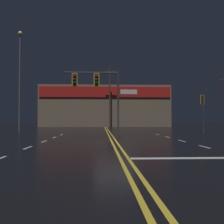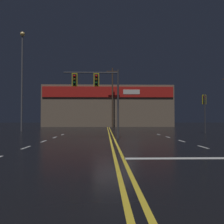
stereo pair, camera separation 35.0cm
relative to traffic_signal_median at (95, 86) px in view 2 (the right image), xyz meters
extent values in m
plane|color=black|center=(1.25, -2.24, -3.95)|extent=(200.00, 200.00, 0.00)
cube|color=gold|center=(1.10, -2.24, -3.94)|extent=(0.12, 60.00, 0.01)
cube|color=gold|center=(1.40, -2.24, -3.94)|extent=(0.12, 60.00, 0.01)
cube|color=silver|center=(-3.28, -5.84, -3.94)|extent=(0.12, 1.40, 0.01)
cube|color=silver|center=(-3.28, -2.24, -3.94)|extent=(0.12, 1.40, 0.01)
cube|color=silver|center=(-3.28, 1.36, -3.94)|extent=(0.12, 1.40, 0.01)
cube|color=silver|center=(-3.28, 4.96, -3.94)|extent=(0.12, 1.40, 0.01)
cube|color=silver|center=(5.79, -5.84, -3.94)|extent=(0.12, 1.40, 0.01)
cube|color=silver|center=(5.79, -2.24, -3.94)|extent=(0.12, 1.40, 0.01)
cube|color=silver|center=(5.79, 1.36, -3.94)|extent=(0.12, 1.40, 0.01)
cube|color=silver|center=(5.79, 4.96, -3.94)|extent=(0.12, 1.40, 0.01)
cylinder|color=#38383D|center=(1.70, 0.01, -1.35)|extent=(0.14, 0.14, 5.19)
cylinder|color=#38383D|center=(-0.34, 0.01, 1.00)|extent=(4.07, 0.10, 0.10)
cube|color=black|center=(0.07, 0.01, 0.46)|extent=(0.28, 0.24, 0.84)
cube|color=gold|center=(0.07, 0.01, 0.46)|extent=(0.42, 0.08, 0.99)
sphere|color=red|center=(0.07, -0.15, 0.71)|extent=(0.17, 0.17, 0.17)
sphere|color=#543707|center=(0.07, -0.15, 0.46)|extent=(0.17, 0.17, 0.17)
sphere|color=#084513|center=(0.07, -0.15, 0.20)|extent=(0.17, 0.17, 0.17)
cube|color=black|center=(-1.56, 0.01, 0.46)|extent=(0.28, 0.24, 0.84)
cube|color=gold|center=(-1.56, 0.01, 0.46)|extent=(0.42, 0.08, 0.99)
sphere|color=red|center=(-1.56, -0.15, 0.71)|extent=(0.17, 0.17, 0.17)
sphere|color=#543707|center=(-1.56, -0.15, 0.46)|extent=(0.17, 0.17, 0.17)
sphere|color=#084513|center=(-1.56, -0.15, 0.20)|extent=(0.17, 0.17, 0.17)
cylinder|color=#38383D|center=(11.04, 6.86, -1.96)|extent=(0.13, 0.13, 3.98)
cube|color=black|center=(11.04, 7.04, -0.43)|extent=(0.28, 0.24, 0.84)
cube|color=gold|center=(11.04, 7.04, -0.43)|extent=(0.42, 0.08, 0.99)
sphere|color=red|center=(11.04, 6.88, -0.18)|extent=(0.17, 0.17, 0.17)
sphere|color=#543707|center=(11.04, 6.88, -0.43)|extent=(0.17, 0.17, 0.17)
sphere|color=#084513|center=(11.04, 6.88, -0.69)|extent=(0.17, 0.17, 0.17)
cylinder|color=#59595E|center=(-9.45, 11.94, 1.93)|extent=(0.20, 0.20, 11.75)
sphere|color=#F4C666|center=(-9.45, 11.94, 7.97)|extent=(0.56, 0.56, 0.56)
cube|color=#7A6651|center=(1.25, 34.38, 0.15)|extent=(25.80, 10.00, 8.19)
cube|color=red|center=(1.25, 29.28, 2.81)|extent=(25.28, 0.20, 2.05)
cube|color=white|center=(5.77, 29.23, 2.81)|extent=(3.20, 0.16, 0.90)
cylinder|color=#4C3828|center=(2.03, 27.15, 1.52)|extent=(0.26, 0.26, 10.94)
cube|color=#4C3828|center=(2.03, 27.15, 6.39)|extent=(2.20, 0.12, 0.12)
camera|label=1|loc=(0.40, -18.62, -2.53)|focal=40.00mm
camera|label=2|loc=(0.75, -18.63, -2.53)|focal=40.00mm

